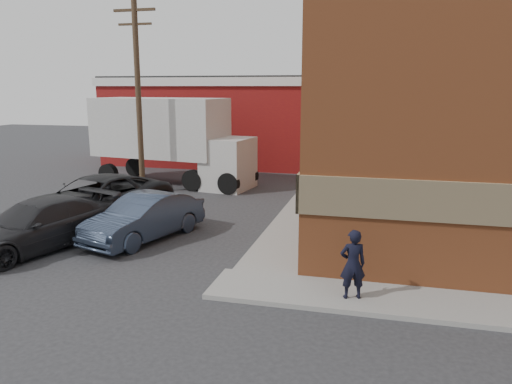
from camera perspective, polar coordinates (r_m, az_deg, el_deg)
The scene contains 9 objects.
ground at distance 13.67m, azimuth -1.51°, elevation -9.38°, with size 90.00×90.00×0.00m, color #28282B.
sidewalk_west at distance 22.00m, azimuth 6.38°, elevation -1.02°, with size 1.80×18.00×0.12m, color gray.
warehouse at distance 33.68m, azimuth -2.14°, elevation 8.28°, with size 16.30×8.30×5.60m.
utility_pole at distance 23.92m, azimuth -13.32°, elevation 11.11°, with size 2.00×0.26×9.00m.
man at distance 11.87m, azimuth 10.99°, elevation -8.10°, with size 0.60×0.40×1.66m, color black.
sedan at distance 16.85m, azimuth -12.65°, elevation -2.87°, with size 1.58×4.52×1.49m, color #2E394D.
suv_a at distance 19.41m, azimuth -17.84°, elevation -0.87°, with size 2.84×6.15×1.71m, color black.
suv_b at distance 16.89m, azimuth -23.76°, elevation -3.52°, with size 2.14×5.26×1.53m, color #262729.
box_truck at distance 25.88m, azimuth -9.32°, elevation 6.41°, with size 9.20×3.90×4.40m.
Camera 1 is at (3.48, -12.25, 4.98)m, focal length 35.00 mm.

